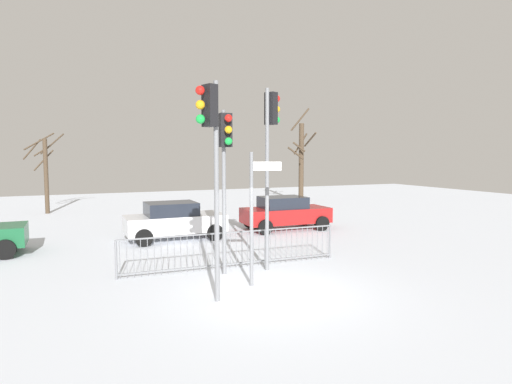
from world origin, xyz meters
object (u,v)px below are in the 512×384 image
direction_sign_post (254,212)px  bare_tree_centre (301,159)px  traffic_light_foreground_left (270,139)px  bare_tree_left (45,171)px  car_red_far (285,212)px  car_white_mid (174,220)px  traffic_light_rear_left (225,155)px  traffic_light_mid_right (211,142)px

direction_sign_post → bare_tree_centre: 19.61m
traffic_light_foreground_left → bare_tree_left: 17.25m
car_red_far → bare_tree_centre: bare_tree_centre is taller
car_white_mid → bare_tree_left: (-4.98, 10.45, 1.65)m
bare_tree_left → bare_tree_centre: bearing=-2.5°
traffic_light_rear_left → car_red_far: (4.81, 5.84, -2.54)m
traffic_light_foreground_left → direction_sign_post: 2.50m
traffic_light_mid_right → car_white_mid: 8.05m
direction_sign_post → traffic_light_foreground_left: bearing=72.2°
car_red_far → bare_tree_left: 14.34m
traffic_light_foreground_left → traffic_light_rear_left: 1.45m
traffic_light_foreground_left → car_red_far: (3.43, 5.75, -2.99)m
car_white_mid → bare_tree_left: bearing=114.5°
direction_sign_post → bare_tree_centre: bare_tree_centre is taller
traffic_light_foreground_left → traffic_light_mid_right: 3.14m
car_red_far → bare_tree_left: (-10.00, 10.15, 1.65)m
direction_sign_post → car_red_far: size_ratio=0.88×
bare_tree_centre → bare_tree_left: bearing=177.5°
traffic_light_rear_left → car_red_far: 7.98m
bare_tree_left → direction_sign_post: bearing=-72.2°
traffic_light_foreground_left → traffic_light_rear_left: size_ratio=1.14×
traffic_light_foreground_left → car_red_far: bearing=124.1°
direction_sign_post → car_white_mid: 6.83m
traffic_light_foreground_left → car_red_far: traffic_light_foreground_left is taller
car_white_mid → bare_tree_centre: bearing=40.2°
bare_tree_centre → traffic_light_rear_left: bearing=-125.5°
traffic_light_mid_right → bare_tree_left: traffic_light_mid_right is taller
traffic_light_rear_left → car_white_mid: 6.09m
traffic_light_foreground_left → car_white_mid: 6.42m
traffic_light_foreground_left → traffic_light_mid_right: (-2.39, -2.04, -0.17)m
car_red_far → car_white_mid: 5.02m
bare_tree_centre → direction_sign_post: bearing=-122.8°
car_red_far → bare_tree_left: size_ratio=0.83×
direction_sign_post → traffic_light_rear_left: bearing=127.3°
traffic_light_mid_right → car_red_far: 10.13m
traffic_light_rear_left → car_red_far: size_ratio=1.17×
traffic_light_rear_left → traffic_light_mid_right: traffic_light_mid_right is taller
traffic_light_mid_right → direction_sign_post: size_ratio=1.45×
traffic_light_foreground_left → bare_tree_left: traffic_light_foreground_left is taller
direction_sign_post → car_white_mid: (-0.53, 6.72, -1.11)m
traffic_light_rear_left → car_red_far: bearing=-128.5°
bare_tree_left → bare_tree_centre: bare_tree_centre is taller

